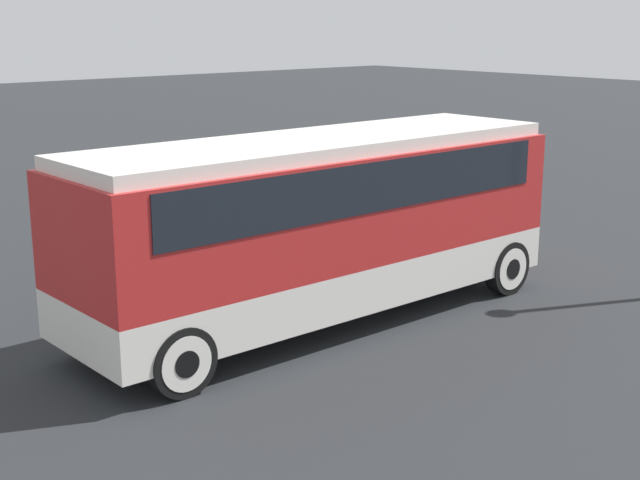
% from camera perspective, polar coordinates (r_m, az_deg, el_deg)
% --- Properties ---
extents(ground_plane, '(120.00, 120.00, 0.00)m').
position_cam_1_polar(ground_plane, '(15.69, 0.00, -5.15)').
color(ground_plane, '#26282B').
extents(tour_bus, '(9.13, 2.66, 3.23)m').
position_cam_1_polar(tour_bus, '(15.23, 0.27, 1.82)').
color(tour_bus, silver).
rests_on(tour_bus, ground_plane).
extents(parked_car_near, '(4.41, 1.94, 1.38)m').
position_cam_1_polar(parked_car_near, '(24.16, -5.26, 3.36)').
color(parked_car_near, '#BCBCC1').
rests_on(parked_car_near, ground_plane).
extents(parked_car_mid, '(4.46, 1.95, 1.30)m').
position_cam_1_polar(parked_car_mid, '(20.23, -5.56, 1.12)').
color(parked_car_mid, silver).
rests_on(parked_car_mid, ground_plane).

